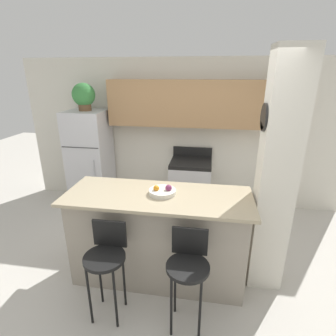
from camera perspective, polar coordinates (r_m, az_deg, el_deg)
name	(u,v)px	position (r m, az deg, el deg)	size (l,w,h in m)	color
ground_plane	(159,274)	(3.44, -2.00, -22.09)	(14.00, 14.00, 0.00)	beige
wall_back	(186,122)	(4.54, 3.90, 10.04)	(5.60, 0.38, 2.55)	silver
pillar_right	(276,179)	(2.90, 22.40, -2.23)	(0.38, 0.32, 2.55)	silver
counter_bar	(158,237)	(3.10, -2.12, -14.69)	(2.02, 0.77, 1.07)	gray
refrigerator	(91,159)	(4.85, -16.51, 1.81)	(0.67, 0.67, 1.71)	silver
stove_range	(190,186)	(4.57, 4.89, -3.83)	(0.68, 0.64, 1.07)	silver
bar_stool_left	(106,257)	(2.68, -13.31, -18.32)	(0.39, 0.39, 0.98)	black
bar_stool_right	(188,266)	(2.53, 4.40, -20.49)	(0.39, 0.39, 0.98)	black
potted_plant_on_fridge	(84,96)	(4.65, -17.87, 14.74)	(0.37, 0.37, 0.44)	brown
fruit_bowl	(163,191)	(2.84, -1.19, -5.10)	(0.29, 0.29, 0.11)	silver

